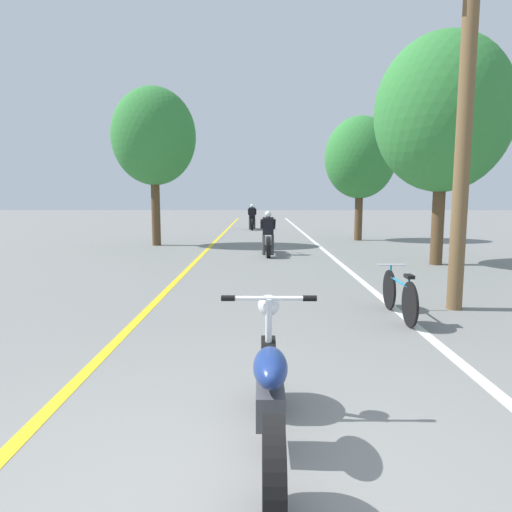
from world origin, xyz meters
TOP-DOWN VIEW (x-y plane):
  - ground_plane at (0.00, 0.00)m, footprint 120.00×120.00m
  - lane_stripe_center at (-1.70, 12.52)m, footprint 0.14×48.00m
  - lane_stripe_edge at (2.32, 12.52)m, footprint 0.14×48.00m
  - utility_pole at (3.28, 4.76)m, footprint 1.10×0.24m
  - roadside_tree_right_near at (4.87, 9.69)m, footprint 3.53×3.18m
  - roadside_tree_right_far at (4.26, 16.63)m, footprint 2.91×2.62m
  - roadside_tree_left at (-3.77, 14.54)m, footprint 3.08×2.77m
  - motorcycle_foreground at (0.19, 0.56)m, footprint 0.77×2.08m
  - motorcycle_rider_lead at (0.38, 11.74)m, footprint 0.50×2.07m
  - motorcycle_rider_far at (-0.30, 22.95)m, footprint 0.50×1.97m
  - bicycle_parked at (2.22, 4.23)m, footprint 0.44×1.67m

SIDE VIEW (x-z plane):
  - ground_plane at x=0.00m, z-range 0.00..0.00m
  - lane_stripe_center at x=-1.70m, z-range 0.00..0.01m
  - lane_stripe_edge at x=2.32m, z-range 0.00..0.01m
  - bicycle_parked at x=2.22m, z-range -0.03..0.72m
  - motorcycle_foreground at x=0.19m, z-range -0.09..0.94m
  - motorcycle_rider_lead at x=0.38m, z-range -0.17..1.21m
  - motorcycle_rider_far at x=-0.30m, z-range -0.18..1.24m
  - utility_pole at x=3.28m, z-range 0.09..5.70m
  - roadside_tree_right_far at x=4.26m, z-range 0.85..5.95m
  - roadside_tree_right_near at x=4.87m, z-range 0.95..6.95m
  - roadside_tree_left at x=-3.77m, z-range 1.10..6.88m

